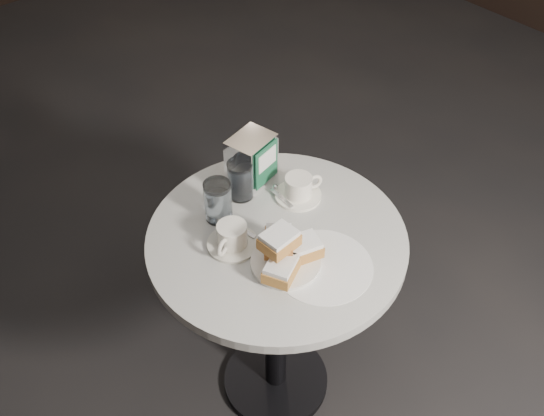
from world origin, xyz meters
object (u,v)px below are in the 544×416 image
(coffee_cup_left, at_px, (232,237))
(coffee_cup_right, at_px, (299,188))
(beignet_plate, at_px, (286,253))
(water_glass_left, at_px, (218,202))
(cafe_table, at_px, (276,282))
(napkin_dispenser, at_px, (252,159))
(water_glass_right, at_px, (240,180))

(coffee_cup_left, relative_size, coffee_cup_right, 1.08)
(beignet_plate, relative_size, water_glass_left, 1.70)
(cafe_table, xyz_separation_m, beignet_plate, (-0.05, -0.09, 0.24))
(cafe_table, bearing_deg, coffee_cup_left, 158.02)
(coffee_cup_right, height_order, napkin_dispenser, napkin_dispenser)
(beignet_plate, height_order, napkin_dispenser, napkin_dispenser)
(water_glass_right, xyz_separation_m, napkin_dispenser, (0.07, 0.04, 0.02))
(beignet_plate, xyz_separation_m, coffee_cup_right, (0.20, 0.17, -0.01))
(coffee_cup_right, height_order, water_glass_left, water_glass_left)
(water_glass_right, distance_m, napkin_dispenser, 0.08)
(napkin_dispenser, bearing_deg, cafe_table, -126.65)
(cafe_table, bearing_deg, coffee_cup_right, 27.77)
(cafe_table, relative_size, water_glass_left, 6.18)
(water_glass_right, relative_size, napkin_dispenser, 0.79)
(cafe_table, distance_m, coffee_cup_left, 0.26)
(beignet_plate, xyz_separation_m, napkin_dispenser, (0.14, 0.31, 0.03))
(water_glass_left, distance_m, water_glass_right, 0.11)
(beignet_plate, xyz_separation_m, water_glass_left, (-0.03, 0.25, 0.02))
(cafe_table, relative_size, beignet_plate, 3.63)
(cafe_table, relative_size, napkin_dispenser, 5.08)
(water_glass_left, relative_size, water_glass_right, 1.03)
(coffee_cup_right, xyz_separation_m, napkin_dispenser, (-0.05, 0.14, 0.04))
(cafe_table, relative_size, coffee_cup_left, 4.15)
(beignet_plate, bearing_deg, coffee_cup_right, 40.85)
(beignet_plate, height_order, water_glass_right, same)
(beignet_plate, distance_m, water_glass_left, 0.25)
(water_glass_left, bearing_deg, coffee_cup_right, -18.94)
(coffee_cup_right, bearing_deg, water_glass_left, 178.63)
(water_glass_left, bearing_deg, cafe_table, -63.38)
(beignet_plate, relative_size, water_glass_right, 1.76)
(cafe_table, relative_size, coffee_cup_right, 4.46)
(beignet_plate, bearing_deg, coffee_cup_left, 114.49)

